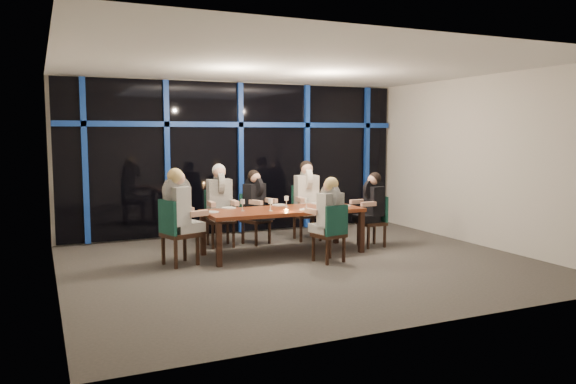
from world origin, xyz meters
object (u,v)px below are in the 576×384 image
at_px(chair_far_mid, 253,215).
at_px(diner_far_mid, 256,196).
at_px(chair_far_right, 306,209).
at_px(chair_end_right, 375,218).
at_px(chair_end_left, 175,229).
at_px(diner_end_left, 179,202).
at_px(chair_near_mid, 332,230).
at_px(diner_near_mid, 329,207).
at_px(diner_far_right, 307,189).
at_px(diner_far_left, 220,193).
at_px(wine_bottle, 335,198).
at_px(diner_end_right, 372,198).
at_px(water_pitcher, 328,202).
at_px(dining_table, 283,213).
at_px(chair_far_left, 219,215).

relative_size(chair_far_mid, diner_far_mid, 1.03).
xyz_separation_m(chair_far_right, chair_end_right, (0.83, -1.11, -0.06)).
height_order(chair_end_left, diner_end_left, diner_end_left).
relative_size(chair_end_left, chair_near_mid, 1.11).
bearing_deg(chair_end_right, chair_near_mid, -57.95).
bearing_deg(diner_near_mid, diner_far_right, -117.16).
xyz_separation_m(chair_near_mid, diner_far_mid, (-0.54, 1.88, 0.37)).
bearing_deg(chair_near_mid, diner_far_left, -69.58).
height_order(diner_far_mid, wine_bottle, diner_far_mid).
distance_m(chair_end_left, chair_near_mid, 2.39).
bearing_deg(chair_end_left, diner_end_right, -106.59).
bearing_deg(chair_end_left, diner_far_mid, -74.54).
height_order(chair_far_mid, water_pitcher, water_pitcher).
bearing_deg(chair_far_right, dining_table, -125.51).
xyz_separation_m(diner_far_mid, wine_bottle, (1.06, -1.02, 0.02)).
bearing_deg(chair_end_right, diner_far_mid, -119.70).
bearing_deg(diner_far_right, chair_near_mid, -98.14).
distance_m(diner_far_left, diner_far_right, 1.67).
height_order(dining_table, diner_far_left, diner_far_left).
bearing_deg(water_pitcher, chair_end_left, -171.62).
distance_m(chair_far_mid, chair_near_mid, 2.03).
relative_size(chair_far_left, diner_far_right, 1.01).
bearing_deg(diner_far_left, water_pitcher, -37.81).
height_order(chair_far_mid, chair_end_left, chair_end_left).
height_order(chair_near_mid, diner_far_left, diner_far_left).
relative_size(diner_end_left, diner_end_right, 1.12).
bearing_deg(diner_far_mid, water_pitcher, -80.27).
distance_m(diner_far_left, diner_end_right, 2.67).
relative_size(chair_far_left, diner_near_mid, 1.13).
xyz_separation_m(dining_table, chair_far_left, (-0.77, 1.09, -0.13)).
bearing_deg(chair_far_right, chair_end_left, -151.29).
xyz_separation_m(chair_far_left, diner_far_right, (1.66, -0.15, 0.41)).
bearing_deg(diner_end_right, chair_far_right, -145.27).
height_order(chair_end_left, chair_near_mid, chair_end_left).
xyz_separation_m(chair_end_right, diner_end_right, (-0.08, 0.00, 0.36)).
bearing_deg(diner_near_mid, chair_far_mid, -85.37).
xyz_separation_m(diner_far_right, wine_bottle, (0.06, -0.98, -0.07)).
bearing_deg(diner_far_mid, diner_near_mid, -97.83).
bearing_deg(diner_end_right, chair_far_mid, -121.93).
xyz_separation_m(diner_far_mid, diner_end_right, (1.77, -1.07, -0.01)).
bearing_deg(diner_near_mid, chair_end_left, -29.40).
xyz_separation_m(diner_end_left, wine_bottle, (2.70, 0.05, -0.07)).
relative_size(dining_table, chair_far_left, 2.61).
xyz_separation_m(chair_far_right, diner_far_left, (-1.68, -0.02, 0.38)).
height_order(chair_end_left, diner_far_right, diner_far_right).
distance_m(diner_end_left, wine_bottle, 2.70).
distance_m(diner_far_left, diner_far_mid, 0.67).
height_order(chair_far_mid, wine_bottle, wine_bottle).
height_order(chair_far_mid, diner_far_left, diner_far_left).
bearing_deg(dining_table, chair_far_right, 48.29).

